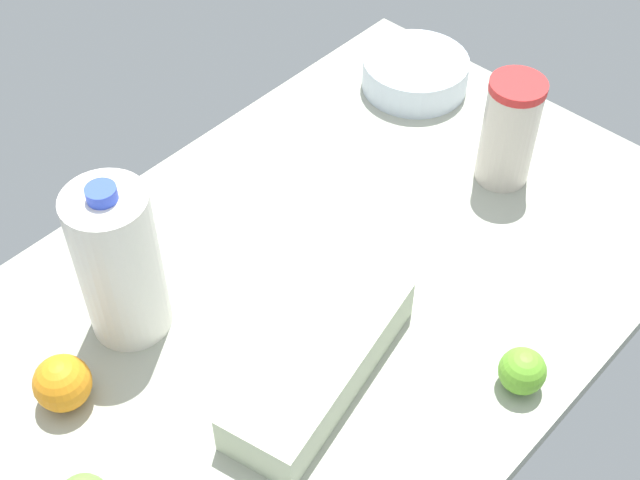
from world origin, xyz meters
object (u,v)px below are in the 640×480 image
object	(u,v)px
egg_carton	(320,363)
mixing_bowl	(415,73)
tumbler_cup	(509,131)
milk_jug	(119,264)
lime_loose	(522,371)
orange_beside_bowl	(62,383)

from	to	relation	value
egg_carton	mixing_bowl	xyz separation A→B (cm)	(-58.53, -30.60, -0.31)
tumbler_cup	milk_jug	distance (cm)	64.08
lime_loose	orange_beside_bowl	world-z (taller)	orange_beside_bowl
tumbler_cup	milk_jug	size ratio (longest dim) A/B	0.73
tumbler_cup	orange_beside_bowl	world-z (taller)	tumbler_cup
mixing_bowl	lime_loose	size ratio (longest dim) A/B	3.00
mixing_bowl	lime_loose	xyz separation A→B (cm)	(41.29, 50.95, 0.23)
milk_jug	orange_beside_bowl	bearing A→B (deg)	15.80
orange_beside_bowl	milk_jug	bearing A→B (deg)	-164.20
mixing_bowl	orange_beside_bowl	world-z (taller)	orange_beside_bowl
milk_jug	mixing_bowl	xyz separation A→B (cm)	(-69.47, -4.45, -9.28)
lime_loose	orange_beside_bowl	size ratio (longest dim) A/B	0.84
milk_jug	mixing_bowl	world-z (taller)	milk_jug
orange_beside_bowl	egg_carton	bearing A→B (deg)	138.66
egg_carton	lime_loose	size ratio (longest dim) A/B	5.06
milk_jug	lime_loose	distance (cm)	55.11
egg_carton	lime_loose	distance (cm)	26.67
tumbler_cup	mixing_bowl	world-z (taller)	tumbler_cup
milk_jug	orange_beside_bowl	distance (cm)	17.01
milk_jug	lime_loose	size ratio (longest dim) A/B	4.08
milk_jug	orange_beside_bowl	size ratio (longest dim) A/B	3.42
tumbler_cup	orange_beside_bowl	distance (cm)	76.81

